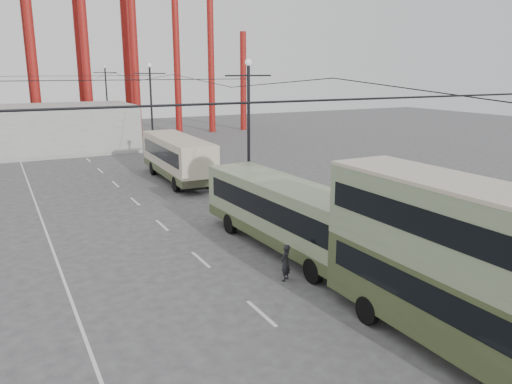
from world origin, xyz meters
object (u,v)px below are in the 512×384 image
double_decker_bus (466,263)px  single_decker_cream (178,157)px  single_decker_green (285,212)px  pedestrian (285,263)px

double_decker_bus → single_decker_cream: (0.67, 28.11, -1.09)m
double_decker_bus → single_decker_green: size_ratio=0.85×
double_decker_bus → single_decker_cream: 28.14m
double_decker_bus → single_decker_green: bearing=88.7°
double_decker_bus → pedestrian: 7.89m
single_decker_cream → pedestrian: 20.95m
single_decker_cream → double_decker_bus: bearing=-89.3°
double_decker_bus → pedestrian: size_ratio=6.39×
single_decker_green → single_decker_cream: single_decker_cream is taller
double_decker_bus → pedestrian: bearing=103.3°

